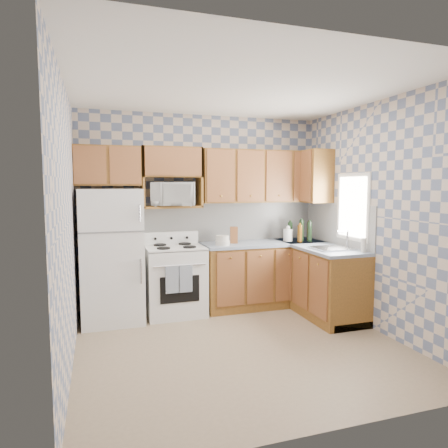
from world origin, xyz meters
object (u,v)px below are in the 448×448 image
(microwave, at_px, (174,194))
(refrigerator, at_px, (112,256))
(electric_kettle, at_px, (288,235))
(stove_body, at_px, (175,281))

(microwave, bearing_deg, refrigerator, -156.82)
(refrigerator, distance_m, microwave, 1.13)
(refrigerator, bearing_deg, electric_kettle, 0.46)
(microwave, height_order, electric_kettle, microwave)
(refrigerator, height_order, electric_kettle, refrigerator)
(refrigerator, relative_size, electric_kettle, 9.60)
(refrigerator, height_order, microwave, microwave)
(stove_body, height_order, microwave, microwave)
(stove_body, distance_m, electric_kettle, 1.75)
(microwave, bearing_deg, stove_body, -84.29)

